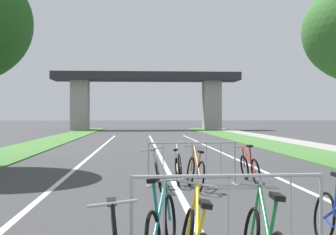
# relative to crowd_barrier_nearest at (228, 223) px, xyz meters

# --- Properties ---
(grass_verge_left) EXTENTS (2.66, 62.53, 0.05)m
(grass_verge_left) POSITION_rel_crowd_barrier_nearest_xyz_m (-6.66, 22.58, -0.49)
(grass_verge_left) COLOR #477A38
(grass_verge_left) RESTS_ON ground
(grass_verge_right) EXTENTS (2.66, 62.53, 0.05)m
(grass_verge_right) POSITION_rel_crowd_barrier_nearest_xyz_m (6.46, 22.58, -0.49)
(grass_verge_right) COLOR #477A38
(grass_verge_right) RESTS_ON ground
(sidewalk_path_right) EXTENTS (1.74, 62.53, 0.08)m
(sidewalk_path_right) POSITION_rel_crowd_barrier_nearest_xyz_m (8.66, 22.58, -0.48)
(sidewalk_path_right) COLOR #9E9B93
(sidewalk_path_right) RESTS_ON ground
(lane_stripe_center) EXTENTS (0.14, 36.17, 0.01)m
(lane_stripe_center) POSITION_rel_crowd_barrier_nearest_xyz_m (-0.10, 15.09, -0.51)
(lane_stripe_center) COLOR silver
(lane_stripe_center) RESTS_ON ground
(lane_stripe_right_lane) EXTENTS (0.14, 36.17, 0.01)m
(lane_stripe_right_lane) POSITION_rel_crowd_barrier_nearest_xyz_m (2.77, 15.09, -0.51)
(lane_stripe_right_lane) COLOR silver
(lane_stripe_right_lane) RESTS_ON ground
(lane_stripe_left_lane) EXTENTS (0.14, 36.17, 0.01)m
(lane_stripe_left_lane) POSITION_rel_crowd_barrier_nearest_xyz_m (-2.98, 15.09, -0.51)
(lane_stripe_left_lane) COLOR silver
(lane_stripe_left_lane) RESTS_ON ground
(overpass_bridge) EXTENTS (21.68, 4.16, 6.69)m
(overpass_bridge) POSITION_rel_crowd_barrier_nearest_xyz_m (-0.10, 48.68, 4.38)
(overpass_bridge) COLOR #2D2D30
(overpass_bridge) RESTS_ON ground
(crowd_barrier_nearest) EXTENTS (2.18, 0.50, 1.05)m
(crowd_barrier_nearest) POSITION_rel_crowd_barrier_nearest_xyz_m (0.00, 0.00, 0.00)
(crowd_barrier_nearest) COLOR #ADADB2
(crowd_barrier_nearest) RESTS_ON ground
(crowd_barrier_second) EXTENTS (2.19, 0.53, 1.05)m
(crowd_barrier_second) POSITION_rel_crowd_barrier_nearest_xyz_m (0.30, 6.00, 0.00)
(crowd_barrier_second) COLOR #ADADB2
(crowd_barrier_second) RESTS_ON ground
(bicycle_teal_0) EXTENTS (0.55, 1.66, 0.99)m
(bicycle_teal_0) POSITION_rel_crowd_barrier_nearest_xyz_m (-0.70, 0.46, -0.14)
(bicycle_teal_0) COLOR black
(bicycle_teal_0) RESTS_ON ground
(bicycle_orange_1) EXTENTS (0.49, 1.71, 0.98)m
(bicycle_orange_1) POSITION_rel_crowd_barrier_nearest_xyz_m (0.32, 5.44, -0.13)
(bicycle_orange_1) COLOR black
(bicycle_orange_1) RESTS_ON ground
(bicycle_red_4) EXTENTS (0.50, 1.61, 0.97)m
(bicycle_red_4) POSITION_rel_crowd_barrier_nearest_xyz_m (1.81, 6.40, -0.15)
(bicycle_red_4) COLOR black
(bicycle_red_4) RESTS_ON ground
(bicycle_silver_5) EXTENTS (0.51, 1.72, 1.01)m
(bicycle_silver_5) POSITION_rel_crowd_barrier_nearest_xyz_m (-0.55, 5.63, -0.14)
(bicycle_silver_5) COLOR black
(bicycle_silver_5) RESTS_ON ground
(bicycle_white_8) EXTENTS (0.43, 1.75, 1.02)m
(bicycle_white_8) POSITION_rel_crowd_barrier_nearest_xyz_m (0.01, 6.38, -0.13)
(bicycle_white_8) COLOR black
(bicycle_white_8) RESTS_ON ground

